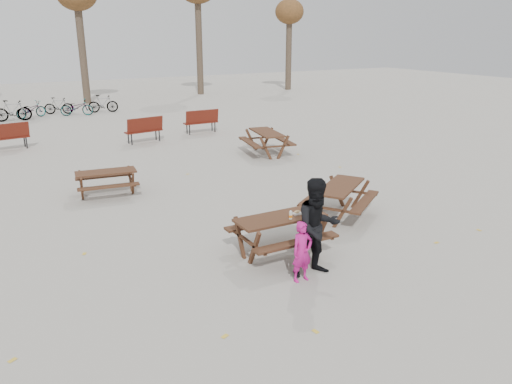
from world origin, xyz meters
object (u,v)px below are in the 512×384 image
main_picnic_table (280,226)px  picnic_table_north (107,183)px  adult (317,227)px  food_tray (297,214)px  picnic_table_far (267,143)px  picnic_table_east (340,201)px  child (302,252)px  soda_bottle (291,215)px

main_picnic_table → picnic_table_north: 5.84m
main_picnic_table → adult: size_ratio=0.99×
food_tray → picnic_table_north: 6.04m
adult → picnic_table_north: bearing=115.4°
food_tray → adult: 1.07m
food_tray → picnic_table_far: bearing=64.2°
food_tray → picnic_table_east: bearing=30.4°
child → adult: size_ratio=0.61×
food_tray → main_picnic_table: bearing=170.9°
picnic_table_north → food_tray: bearing=-58.4°
main_picnic_table → picnic_table_far: bearing=61.9°
picnic_table_east → picnic_table_far: size_ratio=0.94×
main_picnic_table → soda_bottle: size_ratio=10.59×
main_picnic_table → picnic_table_north: bearing=111.8°
picnic_table_north → main_picnic_table: bearing=-61.3°
main_picnic_table → picnic_table_far: 8.47m
soda_bottle → picnic_table_north: bearing=112.0°
soda_bottle → adult: adult is taller
picnic_table_east → picnic_table_north: (-4.51, 4.31, -0.05)m
picnic_table_far → soda_bottle: bearing=163.1°
soda_bottle → picnic_table_east: size_ratio=0.09×
picnic_table_east → main_picnic_table: bearing=170.5°
main_picnic_table → picnic_table_east: 2.60m
child → adult: 0.52m
picnic_table_east → picnic_table_north: picnic_table_east is taller
main_picnic_table → picnic_table_north: (-2.17, 5.42, -0.25)m
adult → child: bearing=-160.2°
soda_bottle → picnic_table_east: soda_bottle is taller
food_tray → picnic_table_north: food_tray is taller
main_picnic_table → food_tray: (0.35, -0.06, 0.21)m
picnic_table_north → child: bearing=-67.1°
child → picnic_table_north: child is taller
soda_bottle → picnic_table_far: (3.89, 7.67, -0.44)m
adult → picnic_table_far: size_ratio=0.95×
soda_bottle → adult: size_ratio=0.09×
soda_bottle → child: bearing=-111.0°
adult → picnic_table_far: 9.41m
food_tray → picnic_table_east: (1.99, 1.17, -0.41)m
food_tray → picnic_table_far: (3.64, 7.53, -0.38)m
food_tray → adult: adult is taller
soda_bottle → picnic_table_east: bearing=30.4°
soda_bottle → picnic_table_north: 6.08m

